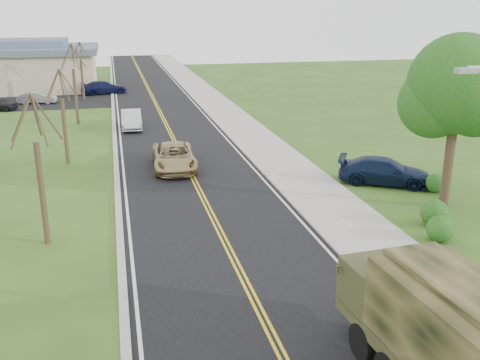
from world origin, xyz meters
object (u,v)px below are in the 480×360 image
object	(u,v)px
military_truck	(452,335)
suv_champagne	(174,157)
pickup_navy	(385,171)
sedan_silver	(131,120)

from	to	relation	value
military_truck	suv_champagne	bearing A→B (deg)	96.96
pickup_navy	military_truck	bearing A→B (deg)	-173.32
sedan_silver	pickup_navy	size ratio (longest dim) A/B	0.90
sedan_silver	pickup_navy	xyz separation A→B (m)	(12.70, -17.27, -0.01)
suv_champagne	pickup_navy	distance (m)	12.02
suv_champagne	sedan_silver	xyz separation A→B (m)	(-1.98, 11.82, -0.01)
suv_champagne	pickup_navy	bearing A→B (deg)	-24.75
suv_champagne	pickup_navy	xyz separation A→B (m)	(10.71, -5.45, -0.02)
sedan_silver	pickup_navy	bearing A→B (deg)	-52.77
military_truck	pickup_navy	bearing A→B (deg)	63.19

